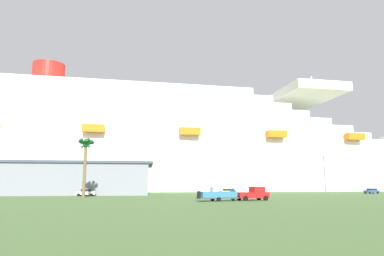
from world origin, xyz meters
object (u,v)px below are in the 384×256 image
object	(u,v)px
street_lamp	(324,169)
parked_car_yellow_taxi	(228,191)
parked_car_blue_suv	(371,191)
parked_car_white_van	(86,192)
cruise_ship	(139,149)
small_boat_on_trailer	(222,195)
palm_tree	(86,150)
pickup_truck	(253,194)

from	to	relation	value
street_lamp	parked_car_yellow_taxi	bearing A→B (deg)	117.97
parked_car_blue_suv	parked_car_white_van	bearing A→B (deg)	-176.04
cruise_ship	parked_car_yellow_taxi	size ratio (longest dim) A/B	65.96
small_boat_on_trailer	palm_tree	bearing A→B (deg)	137.36
cruise_ship	palm_tree	world-z (taller)	cruise_ship
palm_tree	parked_car_yellow_taxi	size ratio (longest dim) A/B	2.56
palm_tree	cruise_ship	bearing A→B (deg)	77.71
parked_car_yellow_taxi	street_lamp	bearing A→B (deg)	-62.03
palm_tree	parked_car_yellow_taxi	bearing A→B (deg)	26.61
parked_car_white_van	parked_car_blue_suv	size ratio (longest dim) A/B	1.04
parked_car_blue_suv	parked_car_yellow_taxi	bearing A→B (deg)	179.42
palm_tree	parked_car_white_van	bearing A→B (deg)	91.29
cruise_ship	parked_car_white_van	bearing A→B (deg)	-104.71
street_lamp	parked_car_blue_suv	distance (m)	40.34
palm_tree	parked_car_white_van	xyz separation A→B (m)	(-0.27, 12.03, -8.65)
palm_tree	parked_car_blue_suv	bearing A→B (deg)	12.29
small_boat_on_trailer	parked_car_white_van	distance (m)	39.30
parked_car_blue_suv	palm_tree	bearing A→B (deg)	-167.71
palm_tree	street_lamp	size ratio (longest dim) A/B	1.32
small_boat_on_trailer	parked_car_blue_suv	bearing A→B (deg)	32.74
pickup_truck	parked_car_white_van	world-z (taller)	pickup_truck
street_lamp	parked_car_yellow_taxi	xyz separation A→B (m)	(-13.23, 24.90, -4.94)
palm_tree	parked_car_yellow_taxi	world-z (taller)	palm_tree
small_boat_on_trailer	palm_tree	distance (m)	31.16
palm_tree	street_lamp	xyz separation A→B (m)	(49.42, -6.77, -3.71)
small_boat_on_trailer	street_lamp	world-z (taller)	street_lamp
parked_car_blue_suv	cruise_ship	bearing A→B (deg)	137.46
palm_tree	parked_car_white_van	world-z (taller)	palm_tree
pickup_truck	small_boat_on_trailer	distance (m)	5.74
cruise_ship	parked_car_white_van	distance (m)	69.10
pickup_truck	palm_tree	distance (m)	34.84
palm_tree	parked_car_blue_suv	world-z (taller)	palm_tree
street_lamp	parked_car_blue_suv	bearing A→B (deg)	37.63
cruise_ship	pickup_truck	distance (m)	98.23
pickup_truck	small_boat_on_trailer	xyz separation A→B (m)	(-5.66, -0.96, -0.08)
cruise_ship	pickup_truck	xyz separation A→B (m)	(11.00, -96.13, -16.94)
street_lamp	parked_car_yellow_taxi	size ratio (longest dim) A/B	1.94
small_boat_on_trailer	parked_car_white_van	world-z (taller)	small_boat_on_trailer
pickup_truck	parked_car_blue_suv	xyz separation A→B (m)	(53.41, 37.02, -0.21)
parked_car_white_van	parked_car_yellow_taxi	xyz separation A→B (m)	(36.47, 6.10, 0.00)
palm_tree	street_lamp	world-z (taller)	palm_tree
parked_car_white_van	pickup_truck	bearing A→B (deg)	-48.27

